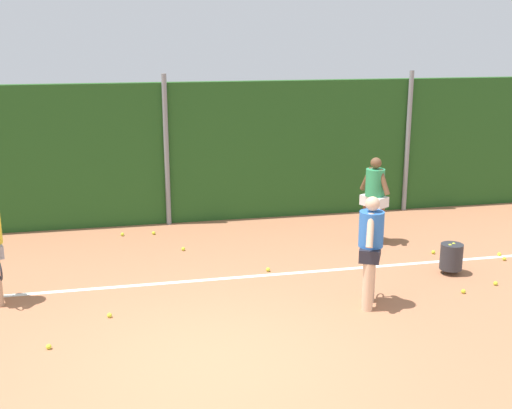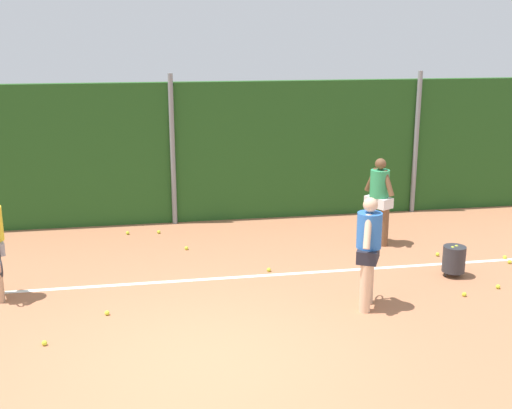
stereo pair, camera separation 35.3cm
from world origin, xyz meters
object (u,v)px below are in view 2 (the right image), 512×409
(player_backcourt_far, at_px, (379,196))
(tennis_ball_6, at_px, (464,294))
(player_foreground_near, at_px, (368,247))
(tennis_ball_7, at_px, (498,287))
(tennis_ball_9, at_px, (128,233))
(tennis_ball_3, at_px, (107,313))
(tennis_ball_8, at_px, (159,232))
(ball_hopper, at_px, (454,259))
(tennis_ball_2, at_px, (44,343))
(tennis_ball_4, at_px, (510,262))
(tennis_ball_0, at_px, (269,270))
(tennis_ball_10, at_px, (438,254))
(tennis_ball_1, at_px, (505,257))
(tennis_ball_5, at_px, (186,248))

(player_backcourt_far, xyz_separation_m, tennis_ball_6, (0.40, -2.60, -0.87))
(player_backcourt_far, bearing_deg, player_foreground_near, -52.66)
(tennis_ball_7, relative_size, tennis_ball_9, 1.00)
(tennis_ball_3, height_order, tennis_ball_8, same)
(ball_hopper, distance_m, tennis_ball_2, 6.28)
(tennis_ball_7, xyz_separation_m, tennis_ball_9, (-5.61, 3.79, 0.00))
(tennis_ball_2, bearing_deg, player_foreground_near, 5.49)
(tennis_ball_2, relative_size, tennis_ball_4, 1.00)
(ball_hopper, bearing_deg, tennis_ball_0, 166.06)
(player_foreground_near, relative_size, tennis_ball_7, 24.40)
(tennis_ball_9, bearing_deg, player_backcourt_far, -16.73)
(player_foreground_near, distance_m, tennis_ball_10, 2.84)
(tennis_ball_3, xyz_separation_m, tennis_ball_10, (5.59, 1.49, 0.00))
(tennis_ball_1, bearing_deg, tennis_ball_6, -136.66)
(tennis_ball_0, xyz_separation_m, tennis_ball_8, (-1.71, 2.42, 0.00))
(ball_hopper, relative_size, tennis_ball_0, 7.78)
(tennis_ball_4, distance_m, tennis_ball_5, 5.60)
(tennis_ball_1, xyz_separation_m, tennis_ball_9, (-6.44, 2.58, 0.00))
(tennis_ball_0, bearing_deg, tennis_ball_2, -147.98)
(tennis_ball_8, height_order, tennis_ball_10, same)
(ball_hopper, distance_m, tennis_ball_8, 5.55)
(tennis_ball_5, bearing_deg, player_backcourt_far, -4.13)
(tennis_ball_6, bearing_deg, tennis_ball_2, -174.94)
(tennis_ball_8, bearing_deg, tennis_ball_7, -36.77)
(tennis_ball_7, bearing_deg, tennis_ball_6, -164.08)
(ball_hopper, height_order, tennis_ball_3, ball_hopper)
(tennis_ball_3, height_order, tennis_ball_7, same)
(tennis_ball_4, xyz_separation_m, tennis_ball_7, (-0.78, -0.98, 0.00))
(player_foreground_near, bearing_deg, tennis_ball_3, 110.73)
(player_backcourt_far, height_order, tennis_ball_5, player_backcourt_far)
(tennis_ball_2, height_order, tennis_ball_3, same)
(player_foreground_near, height_order, tennis_ball_8, player_foreground_near)
(tennis_ball_4, height_order, tennis_ball_7, same)
(player_backcourt_far, distance_m, tennis_ball_7, 2.77)
(tennis_ball_3, bearing_deg, player_backcourt_far, 26.10)
(player_foreground_near, relative_size, tennis_ball_5, 24.40)
(player_foreground_near, relative_size, ball_hopper, 3.14)
(tennis_ball_10, bearing_deg, player_foreground_near, -136.80)
(tennis_ball_5, bearing_deg, tennis_ball_6, -36.21)
(player_backcourt_far, bearing_deg, tennis_ball_4, 22.67)
(tennis_ball_1, relative_size, tennis_ball_3, 1.00)
(player_backcourt_far, xyz_separation_m, tennis_ball_4, (1.83, -1.43, -0.87))
(tennis_ball_5, xyz_separation_m, tennis_ball_6, (3.90, -2.86, 0.00))
(tennis_ball_4, relative_size, tennis_ball_8, 1.00)
(tennis_ball_8, distance_m, tennis_ball_10, 5.24)
(tennis_ball_0, xyz_separation_m, tennis_ball_6, (2.65, -1.52, 0.00))
(player_foreground_near, bearing_deg, tennis_ball_2, 121.94)
(ball_hopper, xyz_separation_m, tennis_ball_7, (0.43, -0.62, -0.26))
(tennis_ball_6, relative_size, tennis_ball_9, 1.00)
(tennis_ball_1, relative_size, tennis_ball_2, 1.00)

